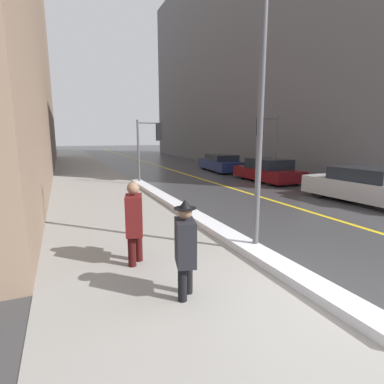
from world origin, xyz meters
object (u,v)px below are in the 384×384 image
(traffic_light_near, at_px, (152,138))
(pedestrian_in_fedora, at_px, (185,245))
(parked_car_maroon, at_px, (268,171))
(parked_car_navy, at_px, (221,163))
(parked_car_silver, at_px, (363,186))
(pedestrian_nearside, at_px, (134,219))
(traffic_light_far, at_px, (266,134))
(lamp_post, at_px, (261,93))

(traffic_light_near, height_order, pedestrian_in_fedora, traffic_light_near)
(parked_car_maroon, distance_m, parked_car_navy, 5.33)
(parked_car_silver, height_order, parked_car_navy, parked_car_silver)
(traffic_light_near, xyz_separation_m, parked_car_navy, (6.04, 3.53, -1.79))
(traffic_light_near, height_order, pedestrian_nearside, traffic_light_near)
(traffic_light_far, xyz_separation_m, pedestrian_nearside, (-9.01, -7.95, -1.67))
(lamp_post, height_order, parked_car_silver, lamp_post)
(traffic_light_near, relative_size, parked_car_maroon, 0.78)
(parked_car_silver, distance_m, parked_car_maroon, 5.84)
(parked_car_navy, bearing_deg, traffic_light_far, -176.26)
(pedestrian_in_fedora, xyz_separation_m, parked_car_silver, (8.72, 3.67, -0.22))
(parked_car_silver, xyz_separation_m, parked_car_navy, (0.05, 11.16, -0.05))
(lamp_post, distance_m, traffic_light_near, 10.17)
(traffic_light_near, bearing_deg, parked_car_navy, 34.96)
(traffic_light_far, relative_size, parked_car_silver, 0.81)
(pedestrian_in_fedora, bearing_deg, parked_car_silver, 127.24)
(parked_car_navy, bearing_deg, traffic_light_near, 126.09)
(parked_car_silver, relative_size, parked_car_maroon, 1.04)
(lamp_post, bearing_deg, traffic_light_far, 52.19)
(traffic_light_near, bearing_deg, pedestrian_nearside, -103.28)
(traffic_light_near, bearing_deg, parked_car_maroon, -11.81)
(traffic_light_near, distance_m, parked_car_silver, 9.85)
(pedestrian_in_fedora, distance_m, parked_car_silver, 9.46)
(lamp_post, height_order, traffic_light_near, lamp_post)
(lamp_post, height_order, pedestrian_nearside, lamp_post)
(traffic_light_near, xyz_separation_m, traffic_light_far, (5.85, -1.80, 0.20))
(pedestrian_in_fedora, distance_m, parked_car_navy, 17.23)
(lamp_post, xyz_separation_m, traffic_light_near, (0.60, 10.11, -0.94))
(traffic_light_far, height_order, pedestrian_in_fedora, traffic_light_far)
(lamp_post, xyz_separation_m, parked_car_silver, (6.59, 2.48, -2.68))
(pedestrian_nearside, relative_size, parked_car_silver, 0.37)
(parked_car_maroon, bearing_deg, parked_car_silver, 179.92)
(lamp_post, distance_m, pedestrian_in_fedora, 3.46)
(pedestrian_nearside, bearing_deg, parked_car_navy, 159.73)
(traffic_light_near, distance_m, pedestrian_nearside, 10.35)
(traffic_light_far, distance_m, parked_car_maroon, 1.99)
(pedestrian_in_fedora, xyz_separation_m, parked_car_maroon, (8.80, 9.50, -0.26))
(traffic_light_near, relative_size, parked_car_silver, 0.75)
(traffic_light_near, bearing_deg, lamp_post, -88.74)
(pedestrian_in_fedora, relative_size, parked_car_navy, 0.32)
(traffic_light_far, xyz_separation_m, pedestrian_in_fedora, (-8.58, -9.50, -1.72))
(lamp_post, height_order, parked_car_maroon, lamp_post)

